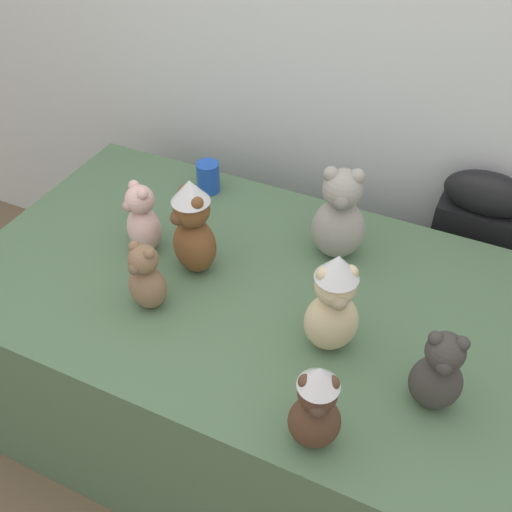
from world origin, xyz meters
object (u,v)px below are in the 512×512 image
teddy_bear_charcoal (438,373)px  teddy_bear_blush (143,219)px  teddy_bear_cocoa (316,407)px  display_table (256,366)px  teddy_bear_chestnut (193,228)px  party_cup_blue (208,177)px  teddy_bear_ash (339,217)px  instrument_case (460,278)px  teddy_bear_mocha (146,278)px  teddy_bear_sand (333,304)px

teddy_bear_charcoal → teddy_bear_blush: teddy_bear_charcoal is taller
teddy_bear_charcoal → teddy_bear_blush: (-0.94, 0.20, -0.00)m
teddy_bear_charcoal → teddy_bear_blush: size_ratio=1.03×
teddy_bear_cocoa → teddy_bear_blush: bearing=128.6°
display_table → teddy_bear_chestnut: teddy_bear_chestnut is taller
party_cup_blue → teddy_bear_ash: bearing=-14.5°
display_table → party_cup_blue: (-0.36, 0.37, 0.43)m
instrument_case → teddy_bear_cocoa: bearing=-99.9°
teddy_bear_mocha → party_cup_blue: 0.58m
teddy_bear_cocoa → teddy_bear_charcoal: bearing=23.3°
teddy_bear_charcoal → teddy_bear_ash: (-0.39, 0.42, 0.03)m
teddy_bear_sand → instrument_case: bearing=38.4°
teddy_bear_sand → party_cup_blue: teddy_bear_sand is taller
teddy_bear_mocha → teddy_bear_cocoa: size_ratio=0.84×
teddy_bear_chestnut → teddy_bear_charcoal: bearing=16.4°
teddy_bear_charcoal → teddy_bear_mocha: size_ratio=1.10×
teddy_bear_chestnut → teddy_bear_cocoa: bearing=-7.0°
teddy_bear_blush → teddy_bear_ash: size_ratio=0.75×
instrument_case → teddy_bear_charcoal: (0.01, -0.80, 0.39)m
instrument_case → teddy_bear_ash: 0.69m
teddy_bear_chestnut → party_cup_blue: size_ratio=2.87×
teddy_bear_sand → display_table: bearing=125.5°
instrument_case → teddy_bear_mocha: teddy_bear_mocha is taller
teddy_bear_chestnut → teddy_bear_cocoa: teddy_bear_chestnut is taller
teddy_bear_ash → party_cup_blue: size_ratio=2.84×
teddy_bear_blush → teddy_bear_mocha: (0.15, -0.21, -0.01)m
teddy_bear_blush → teddy_bear_cocoa: size_ratio=0.89×
teddy_bear_blush → teddy_bear_mocha: 0.26m
teddy_bear_charcoal → teddy_bear_mocha: teddy_bear_charcoal is taller
teddy_bear_charcoal → teddy_bear_chestnut: bearing=155.9°
teddy_bear_mocha → instrument_case: bearing=54.5°
teddy_bear_sand → party_cup_blue: 0.80m
teddy_bear_charcoal → teddy_bear_ash: size_ratio=0.77×
teddy_bear_ash → party_cup_blue: 0.55m
teddy_bear_sand → teddy_bear_cocoa: size_ratio=1.19×
teddy_bear_sand → teddy_bear_ash: 0.37m
teddy_bear_sand → party_cup_blue: (-0.63, 0.49, -0.10)m
display_table → teddy_bear_chestnut: (-0.20, -0.00, 0.53)m
teddy_bear_charcoal → party_cup_blue: size_ratio=2.19×
instrument_case → teddy_bear_chestnut: size_ratio=2.91×
teddy_bear_blush → teddy_bear_mocha: size_ratio=1.07×
instrument_case → teddy_bear_charcoal: 0.89m
party_cup_blue → teddy_bear_charcoal: bearing=-31.3°
teddy_bear_ash → teddy_bear_cocoa: 0.66m
teddy_bear_ash → teddy_bear_charcoal: bearing=-63.5°
display_table → party_cup_blue: party_cup_blue is taller
teddy_bear_charcoal → teddy_bear_blush: bearing=157.5°
teddy_bear_ash → display_table: bearing=-140.2°
teddy_bear_chestnut → teddy_bear_ash: (0.36, 0.24, -0.01)m
instrument_case → teddy_bear_mocha: bearing=-132.2°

